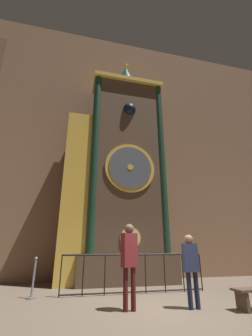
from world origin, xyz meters
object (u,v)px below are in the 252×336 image
(visitor_near, at_px, (129,256))
(visitor_far, at_px, (191,263))
(clock_tower, at_px, (119,172))
(stanchion_post, at_px, (33,285))

(visitor_near, height_order, visitor_far, visitor_near)
(clock_tower, relative_size, visitor_far, 6.66)
(clock_tower, distance_m, visitor_near, 5.15)
(visitor_near, distance_m, stanchion_post, 3.05)
(clock_tower, height_order, visitor_far, clock_tower)
(stanchion_post, bearing_deg, visitor_near, -39.54)
(visitor_far, bearing_deg, visitor_near, -174.10)
(visitor_near, bearing_deg, visitor_far, -19.84)
(clock_tower, distance_m, stanchion_post, 5.38)
(clock_tower, bearing_deg, visitor_near, -97.65)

